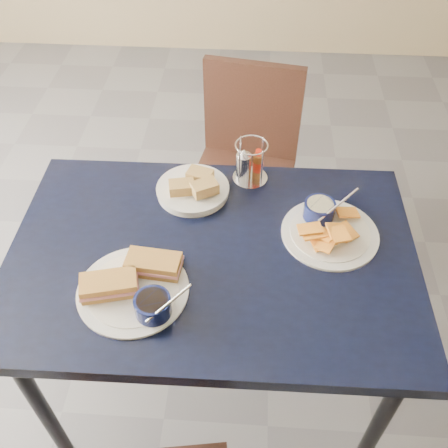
# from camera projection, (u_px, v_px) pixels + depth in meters

# --- Properties ---
(ground) EXTENTS (6.00, 6.00, 0.00)m
(ground) POSITION_uv_depth(u_px,v_px,m) (268.00, 348.00, 2.00)
(ground) COLOR #56565B
(ground) RESTS_ON ground
(dining_table) EXTENTS (1.13, 0.76, 0.75)m
(dining_table) POSITION_uv_depth(u_px,v_px,m) (213.00, 268.00, 1.42)
(dining_table) COLOR black
(dining_table) RESTS_ON ground
(chair_far) EXTENTS (0.46, 0.45, 0.85)m
(chair_far) POSITION_uv_depth(u_px,v_px,m) (243.00, 153.00, 2.09)
(chair_far) COLOR black
(chair_far) RESTS_ON ground
(sandwich_plate) EXTENTS (0.31, 0.29, 0.12)m
(sandwich_plate) POSITION_uv_depth(u_px,v_px,m) (136.00, 286.00, 1.26)
(sandwich_plate) COLOR white
(sandwich_plate) RESTS_ON dining_table
(plantain_plate) EXTENTS (0.27, 0.27, 0.12)m
(plantain_plate) POSITION_uv_depth(u_px,v_px,m) (326.00, 225.00, 1.41)
(plantain_plate) COLOR white
(plantain_plate) RESTS_ON dining_table
(bread_basket) EXTENTS (0.22, 0.22, 0.07)m
(bread_basket) POSITION_uv_depth(u_px,v_px,m) (194.00, 189.00, 1.51)
(bread_basket) COLOR white
(bread_basket) RESTS_ON dining_table
(condiment_caddy) EXTENTS (0.11, 0.11, 0.14)m
(condiment_caddy) POSITION_uv_depth(u_px,v_px,m) (249.00, 164.00, 1.54)
(condiment_caddy) COLOR silver
(condiment_caddy) RESTS_ON dining_table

